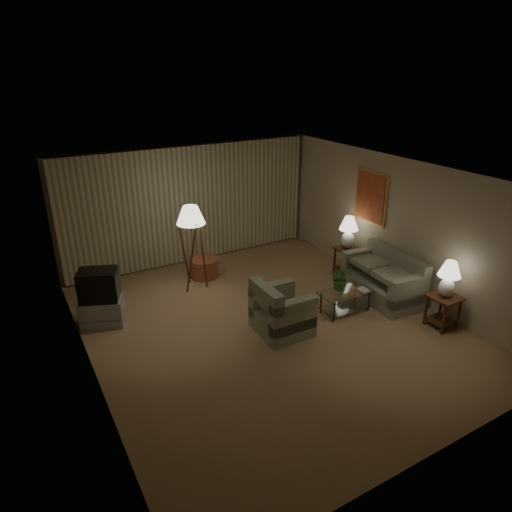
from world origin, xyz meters
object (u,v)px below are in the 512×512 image
(side_table_far, at_px, (346,256))
(tv_cabinet, at_px, (102,311))
(table_lamp_near, at_px, (449,276))
(sofa, at_px, (382,280))
(coffee_table, at_px, (345,299))
(side_table_near, at_px, (443,306))
(ottoman, at_px, (204,267))
(vase, at_px, (340,290))
(armchair, at_px, (282,312))
(floor_lamp, at_px, (192,246))
(crt_tv, at_px, (98,285))
(table_lamp_far, at_px, (349,230))

(side_table_far, relative_size, tv_cabinet, 0.70)
(side_table_far, relative_size, table_lamp_near, 0.90)
(sofa, bearing_deg, coffee_table, -79.27)
(side_table_near, height_order, ottoman, side_table_near)
(table_lamp_near, height_order, vase, table_lamp_near)
(armchair, height_order, side_table_far, armchair)
(side_table_near, xyz_separation_m, floor_lamp, (-3.21, 3.61, 0.52))
(side_table_near, height_order, coffee_table, side_table_near)
(side_table_far, xyz_separation_m, vase, (-1.30, -1.35, 0.09))
(table_lamp_near, distance_m, tv_cabinet, 6.09)
(coffee_table, relative_size, crt_tv, 1.26)
(side_table_near, distance_m, table_lamp_near, 0.59)
(side_table_near, distance_m, vase, 1.81)
(crt_tv, bearing_deg, tv_cabinet, -67.36)
(coffee_table, relative_size, vase, 6.32)
(table_lamp_far, distance_m, tv_cabinet, 5.28)
(sofa, distance_m, coffee_table, 1.01)
(armchair, xyz_separation_m, crt_tv, (-2.66, 1.80, 0.40))
(crt_tv, relative_size, vase, 5.03)
(table_lamp_near, relative_size, crt_tv, 0.86)
(side_table_near, bearing_deg, side_table_far, 90.00)
(coffee_table, relative_size, floor_lamp, 0.55)
(coffee_table, height_order, ottoman, ottoman)
(sofa, distance_m, armchair, 2.39)
(coffee_table, bearing_deg, armchair, 178.73)
(armchair, relative_size, table_lamp_near, 1.40)
(tv_cabinet, bearing_deg, sofa, 3.76)
(table_lamp_near, distance_m, coffee_table, 1.85)
(table_lamp_near, xyz_separation_m, vase, (-1.30, 1.25, -0.50))
(sofa, xyz_separation_m, tv_cabinet, (-5.05, 1.73, -0.12))
(table_lamp_near, bearing_deg, side_table_near, -14.04)
(armchair, height_order, floor_lamp, floor_lamp)
(armchair, relative_size, side_table_near, 1.56)
(coffee_table, bearing_deg, tv_cabinet, 155.71)
(crt_tv, relative_size, floor_lamp, 0.44)
(tv_cabinet, distance_m, crt_tv, 0.53)
(armchair, relative_size, floor_lamp, 0.53)
(table_lamp_near, bearing_deg, floor_lamp, 131.68)
(side_table_near, distance_m, coffee_table, 1.71)
(armchair, xyz_separation_m, coffee_table, (1.39, -0.03, -0.10))
(crt_tv, bearing_deg, side_table_far, 17.40)
(side_table_near, bearing_deg, ottoman, 125.25)
(coffee_table, distance_m, floor_lamp, 3.20)
(table_lamp_far, xyz_separation_m, floor_lamp, (-3.21, 1.01, -0.10))
(coffee_table, distance_m, vase, 0.26)
(sofa, distance_m, ottoman, 3.76)
(sofa, height_order, table_lamp_near, table_lamp_near)
(side_table_far, height_order, vase, side_table_far)
(side_table_near, bearing_deg, sofa, 96.34)
(table_lamp_far, bearing_deg, coffee_table, -130.49)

